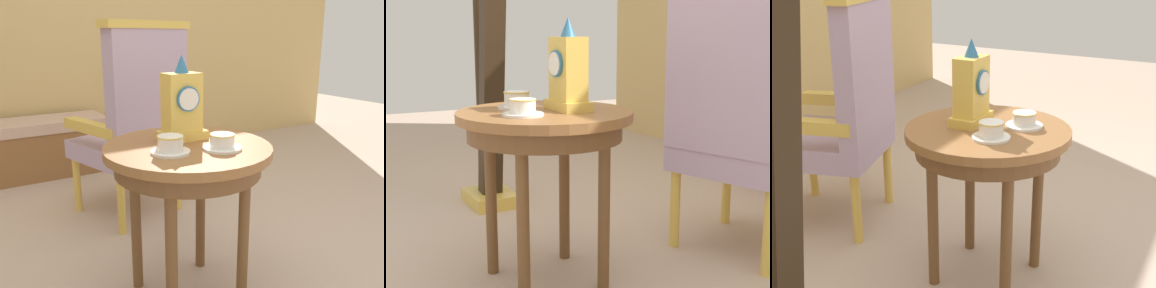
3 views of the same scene
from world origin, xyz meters
TOP-DOWN VIEW (x-y plane):
  - ground_plane at (0.00, 0.00)m, footprint 10.00×10.00m
  - side_table at (-0.10, 0.06)m, footprint 0.65×0.65m
  - teacup_left at (-0.21, -0.01)m, footprint 0.14×0.14m
  - teacup_right at (-0.02, -0.06)m, footprint 0.15×0.15m
  - mantel_clock at (-0.07, 0.14)m, footprint 0.19×0.11m
  - armchair at (0.04, 0.88)m, footprint 0.67×0.66m

SIDE VIEW (x-z plane):
  - ground_plane at x=0.00m, z-range 0.00..0.00m
  - side_table at x=-0.10m, z-range 0.25..0.91m
  - armchair at x=0.04m, z-range 0.02..1.16m
  - teacup_right at x=-0.02m, z-range 0.66..0.72m
  - teacup_left at x=-0.21m, z-range 0.66..0.72m
  - mantel_clock at x=-0.07m, z-range 0.63..0.96m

